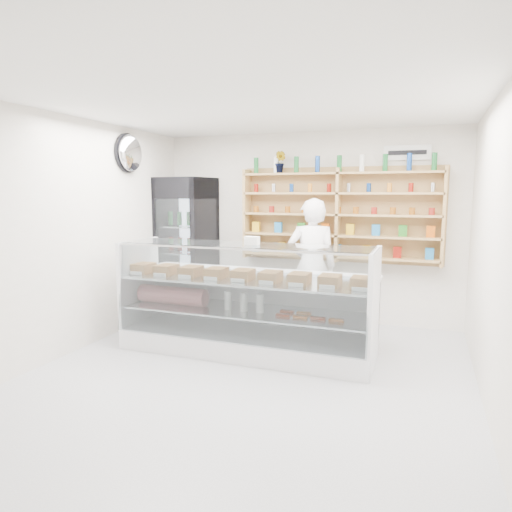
% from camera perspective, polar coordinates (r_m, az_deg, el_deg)
% --- Properties ---
extents(room, '(5.00, 5.00, 5.00)m').
position_cam_1_polar(room, '(4.55, -1.40, 1.48)').
color(room, '#B7B8BD').
rests_on(room, ground).
extents(display_counter, '(3.03, 0.90, 1.32)m').
position_cam_1_polar(display_counter, '(5.53, -1.25, -8.34)').
color(display_counter, white).
rests_on(display_counter, floor).
extents(shop_worker, '(0.77, 0.61, 1.84)m').
position_cam_1_polar(shop_worker, '(6.26, 6.95, -1.26)').
color(shop_worker, white).
rests_on(shop_worker, floor).
extents(drinks_cooler, '(0.82, 0.80, 2.14)m').
position_cam_1_polar(drinks_cooler, '(7.29, -8.67, 1.26)').
color(drinks_cooler, black).
rests_on(drinks_cooler, floor).
extents(wall_shelving, '(2.84, 0.28, 1.33)m').
position_cam_1_polar(wall_shelving, '(6.65, 10.22, 5.08)').
color(wall_shelving, tan).
rests_on(wall_shelving, back_wall).
extents(potted_plant, '(0.22, 0.20, 0.32)m').
position_cam_1_polar(potted_plant, '(6.86, 3.05, 11.63)').
color(potted_plant, '#1E6626').
rests_on(potted_plant, wall_shelving).
extents(security_mirror, '(0.15, 0.50, 0.50)m').
position_cam_1_polar(security_mirror, '(6.65, -15.40, 12.31)').
color(security_mirror, silver).
rests_on(security_mirror, left_wall).
extents(wall_sign, '(0.62, 0.03, 0.20)m').
position_cam_1_polar(wall_sign, '(6.69, 18.39, 12.16)').
color(wall_sign, white).
rests_on(wall_sign, back_wall).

